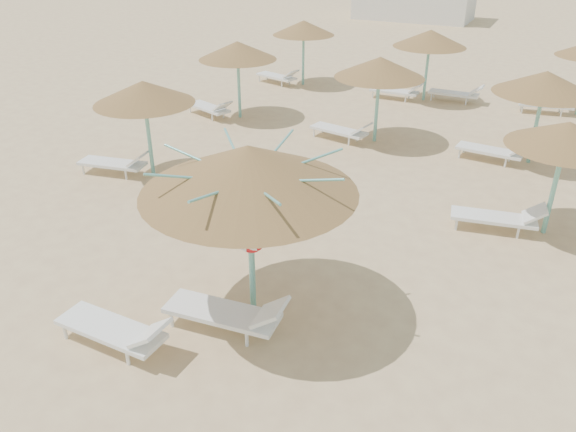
% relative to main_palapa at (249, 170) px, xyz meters
% --- Properties ---
extents(ground, '(120.00, 120.00, 0.00)m').
position_rel_main_palapa_xyz_m(ground, '(-0.36, -0.22, -2.83)').
color(ground, '#D3B581').
rests_on(ground, ground).
extents(main_palapa, '(3.63, 3.63, 3.25)m').
position_rel_main_palapa_xyz_m(main_palapa, '(0.00, 0.00, 0.00)').
color(main_palapa, '#6CBBB0').
rests_on(main_palapa, ground).
extents(lounger_main_a, '(2.13, 0.69, 0.77)m').
position_rel_main_palapa_xyz_m(lounger_main_a, '(-1.55, -1.87, -2.46)').
color(lounger_main_a, white).
rests_on(lounger_main_a, ground).
extents(lounger_main_b, '(2.25, 0.86, 0.80)m').
position_rel_main_palapa_xyz_m(lounger_main_b, '(-0.09, -0.67, -2.45)').
color(lounger_main_b, white).
rests_on(lounger_main_b, ground).
extents(palapa_field, '(14.34, 13.95, 2.71)m').
position_rel_main_palapa_xyz_m(palapa_field, '(-0.92, 10.49, -0.51)').
color(palapa_field, '#6CBBB0').
rests_on(palapa_field, ground).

